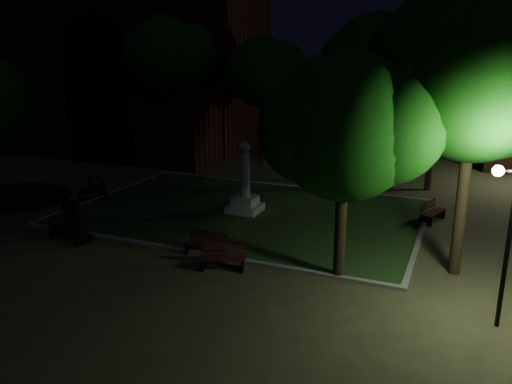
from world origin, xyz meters
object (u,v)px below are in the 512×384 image
at_px(bench_far_side, 377,182).
at_px(trash_bin, 72,213).
at_px(bench_right_side, 432,212).
at_px(bench_near_left, 207,244).
at_px(bicycle, 93,178).
at_px(bench_near_right, 223,258).
at_px(bench_west_near, 70,229).
at_px(monument, 245,193).
at_px(bench_left_side, 92,192).

bearing_deg(bench_far_side, trash_bin, 61.49).
bearing_deg(bench_far_side, bench_right_side, 139.76).
height_order(bench_near_left, trash_bin, trash_bin).
xyz_separation_m(trash_bin, bicycle, (-3.69, 5.61, -0.08)).
distance_m(bench_near_left, trash_bin, 6.87).
bearing_deg(bench_far_side, bench_near_right, 93.21).
bearing_deg(bench_west_near, bench_near_right, 11.03).
bearing_deg(bench_west_near, bench_far_side, 64.56).
bearing_deg(bench_right_side, bench_near_right, 162.41).
bearing_deg(bench_near_left, monument, 95.95).
height_order(bench_near_right, bench_right_side, bench_right_side).
bearing_deg(bench_right_side, trash_bin, 133.78).
height_order(bench_near_left, bench_far_side, bench_near_left).
distance_m(bench_far_side, bicycle, 15.48).
bearing_deg(bench_left_side, bench_far_side, 144.82).
height_order(bench_near_left, bench_west_near, bench_west_near).
relative_size(bench_west_near, trash_bin, 1.95).
bearing_deg(bench_right_side, monument, 124.27).
relative_size(monument, bench_near_right, 2.02).
height_order(trash_bin, bicycle, trash_bin).
distance_m(bench_near_right, trash_bin, 8.12).
relative_size(bench_near_right, bench_right_side, 0.97).
bearing_deg(bicycle, monument, -92.57).
distance_m(bench_near_right, bench_right_side, 9.96).
bearing_deg(bench_right_side, bench_left_side, 120.26).
xyz_separation_m(bench_left_side, bicycle, (-1.90, 2.31, 0.04)).
height_order(bench_near_right, bench_west_near, bench_west_near).
distance_m(bench_near_right, bench_left_side, 10.91).
relative_size(bench_west_near, bench_right_side, 1.12).
bearing_deg(bench_left_side, bench_near_left, 88.48).
bearing_deg(monument, bench_near_right, -72.41).
height_order(bench_right_side, bench_far_side, bench_right_side).
distance_m(bench_west_near, bench_far_side, 15.72).
xyz_separation_m(bench_near_left, bench_left_side, (-8.63, 4.01, -0.04)).
distance_m(bench_left_side, trash_bin, 3.75).
bearing_deg(bench_near_right, monument, 90.13).
height_order(monument, bench_left_side, monument).
bearing_deg(trash_bin, monument, 34.93).
relative_size(bench_near_right, bench_left_side, 1.08).
height_order(bench_west_near, trash_bin, bench_west_near).
distance_m(bench_near_right, bicycle, 13.70).
bearing_deg(bench_near_left, bench_near_right, -41.40).
relative_size(bench_near_left, bench_left_side, 1.06).
xyz_separation_m(bench_near_right, trash_bin, (-7.95, 1.61, 0.09)).
xyz_separation_m(bench_near_left, bench_far_side, (3.98, 11.71, -0.03)).
bearing_deg(trash_bin, bench_west_near, -49.18).
distance_m(bench_near_left, bench_far_side, 12.37).
xyz_separation_m(bench_near_right, bench_right_side, (5.97, 7.97, 0.01)).
distance_m(monument, trash_bin, 7.45).
distance_m(bench_near_right, bench_far_side, 12.93).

